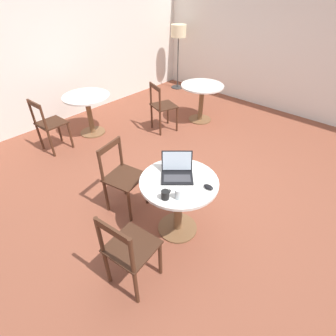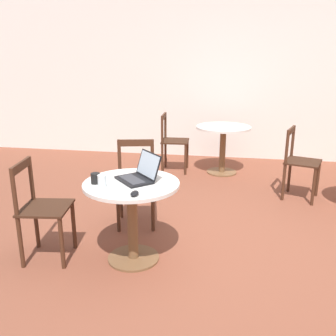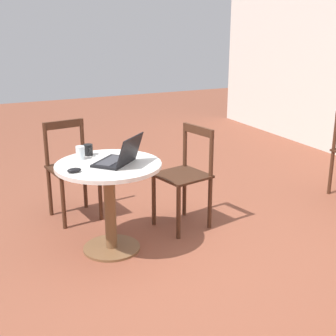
% 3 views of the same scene
% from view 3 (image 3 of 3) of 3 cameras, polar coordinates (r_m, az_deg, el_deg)
% --- Properties ---
extents(ground_plane, '(16.00, 16.00, 0.00)m').
position_cam_3_polar(ground_plane, '(3.31, 3.47, -13.97)').
color(ground_plane, brown).
extents(cafe_table_near, '(0.80, 0.80, 0.71)m').
position_cam_3_polar(cafe_table_near, '(3.56, -7.18, -2.12)').
color(cafe_table_near, brown).
rests_on(cafe_table_near, ground_plane).
extents(chair_near_back, '(0.47, 0.47, 0.87)m').
position_cam_3_polar(chair_near_back, '(3.99, 2.14, -1.03)').
color(chair_near_back, '#472819').
rests_on(chair_near_back, ground_plane).
extents(chair_near_left, '(0.44, 0.44, 0.87)m').
position_cam_3_polar(chair_near_left, '(4.27, -11.68, -0.15)').
color(chair_near_left, '#472819').
rests_on(chair_near_left, ground_plane).
extents(laptop, '(0.42, 0.43, 0.22)m').
position_cam_3_polar(laptop, '(3.47, -6.02, 1.23)').
color(laptop, black).
rests_on(laptop, cafe_table_near).
extents(mouse, '(0.06, 0.10, 0.03)m').
position_cam_3_polar(mouse, '(3.34, -11.36, -0.27)').
color(mouse, black).
rests_on(mouse, cafe_table_near).
extents(mug, '(0.11, 0.07, 0.09)m').
position_cam_3_polar(mug, '(3.73, -9.71, 2.20)').
color(mug, black).
rests_on(mug, cafe_table_near).
extents(drinking_glass, '(0.07, 0.07, 0.10)m').
position_cam_3_polar(drinking_glass, '(3.63, -10.64, 1.84)').
color(drinking_glass, silver).
rests_on(drinking_glass, cafe_table_near).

